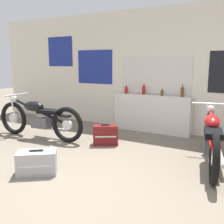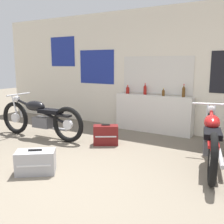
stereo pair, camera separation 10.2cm
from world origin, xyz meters
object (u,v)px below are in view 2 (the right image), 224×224
at_px(bottle_right_center, 184,91).
at_px(motorcycle_black, 40,118).
at_px(motorcycle_red, 211,139).
at_px(bottle_center, 163,93).
at_px(hard_case_silver, 36,162).
at_px(bottle_left_center, 145,90).
at_px(bottle_leftmost, 128,90).
at_px(hard_case_darkred, 106,135).

xyz_separation_m(bottle_right_center, motorcycle_black, (-2.55, -1.70, -0.54)).
height_order(bottle_right_center, motorcycle_red, bottle_right_center).
relative_size(bottle_center, hard_case_silver, 0.27).
height_order(bottle_center, motorcycle_red, bottle_center).
xyz_separation_m(bottle_left_center, bottle_center, (0.46, -0.04, -0.04)).
xyz_separation_m(bottle_leftmost, motorcycle_black, (-1.21, -1.68, -0.51)).
bearing_deg(motorcycle_black, bottle_left_center, 45.80).
bearing_deg(bottle_right_center, bottle_leftmost, -179.15).
relative_size(bottle_leftmost, bottle_left_center, 0.78).
distance_m(hard_case_silver, hard_case_darkred, 1.67).
relative_size(bottle_right_center, motorcycle_red, 0.13).
bearing_deg(motorcycle_black, motorcycle_red, 4.02).
height_order(motorcycle_black, hard_case_silver, motorcycle_black).
bearing_deg(hard_case_silver, bottle_center, 75.19).
distance_m(bottle_leftmost, bottle_right_center, 1.34).
distance_m(bottle_leftmost, hard_case_silver, 3.14).
height_order(bottle_left_center, motorcycle_red, bottle_left_center).
xyz_separation_m(motorcycle_red, motorcycle_black, (-3.41, -0.24, 0.01)).
bearing_deg(motorcycle_black, bottle_right_center, 33.66).
distance_m(motorcycle_red, motorcycle_black, 3.42).
height_order(motorcycle_black, hard_case_darkred, motorcycle_black).
bearing_deg(bottle_right_center, bottle_left_center, 179.83).
xyz_separation_m(bottle_left_center, motorcycle_black, (-1.65, -1.70, -0.53)).
height_order(bottle_center, bottle_right_center, bottle_right_center).
relative_size(bottle_left_center, motorcycle_black, 0.12).
relative_size(bottle_right_center, hard_case_silver, 0.44).
xyz_separation_m(bottle_right_center, hard_case_darkred, (-1.09, -1.40, -0.78)).
distance_m(bottle_leftmost, motorcycle_black, 2.13).
relative_size(bottle_left_center, hard_case_silver, 0.42).
height_order(bottle_left_center, hard_case_silver, bottle_left_center).
relative_size(bottle_left_center, bottle_right_center, 0.94).
height_order(bottle_left_center, bottle_center, bottle_left_center).
relative_size(motorcycle_red, hard_case_silver, 3.43).
distance_m(bottle_leftmost, bottle_left_center, 0.44).
distance_m(bottle_center, bottle_right_center, 0.44).
height_order(hard_case_silver, hard_case_darkred, hard_case_darkred).
bearing_deg(bottle_left_center, hard_case_darkred, -97.88).
height_order(bottle_leftmost, motorcycle_black, bottle_leftmost).
xyz_separation_m(bottle_leftmost, motorcycle_red, (2.20, -1.44, -0.51)).
bearing_deg(bottle_center, motorcycle_red, -47.43).
bearing_deg(bottle_center, bottle_left_center, 175.15).
distance_m(bottle_left_center, bottle_right_center, 0.90).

